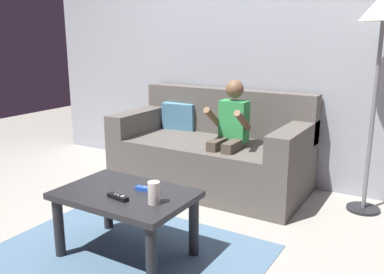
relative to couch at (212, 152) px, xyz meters
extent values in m
plane|color=#9E998E|center=(0.10, -1.20, -0.30)|extent=(8.78, 8.78, 0.00)
cube|color=#999EA8|center=(0.10, 0.39, 0.95)|extent=(4.39, 0.05, 2.50)
cube|color=#56514C|center=(0.01, -0.05, -0.09)|extent=(1.62, 0.80, 0.41)
cube|color=#56514C|center=(0.01, 0.27, 0.32)|extent=(1.62, 0.16, 0.40)
cube|color=#56514C|center=(-0.71, -0.05, 0.22)|extent=(0.18, 0.80, 0.20)
cube|color=#56514C|center=(0.73, -0.05, 0.22)|extent=(0.18, 0.80, 0.20)
cube|color=teal|center=(-0.45, 0.19, 0.24)|extent=(0.33, 0.17, 0.26)
cylinder|color=#4C4238|center=(0.18, -0.36, -0.09)|extent=(0.07, 0.07, 0.41)
cylinder|color=#4C4238|center=(0.31, -0.36, -0.09)|extent=(0.07, 0.07, 0.41)
cube|color=#4C4238|center=(0.18, -0.23, 0.15)|extent=(0.08, 0.27, 0.08)
cube|color=#4C4238|center=(0.31, -0.23, 0.15)|extent=(0.08, 0.27, 0.08)
cube|color=#33934C|center=(0.25, -0.09, 0.32)|extent=(0.22, 0.13, 0.33)
cylinder|color=brown|center=(0.12, -0.21, 0.36)|extent=(0.05, 0.24, 0.19)
cylinder|color=brown|center=(0.37, -0.21, 0.36)|extent=(0.05, 0.24, 0.19)
sphere|color=brown|center=(0.25, -0.09, 0.57)|extent=(0.14, 0.14, 0.14)
cube|color=#232326|center=(0.14, -1.31, 0.09)|extent=(0.77, 0.52, 0.04)
cylinder|color=#232326|center=(-0.20, -1.51, -0.11)|extent=(0.06, 0.06, 0.36)
cylinder|color=#232326|center=(0.47, -1.51, -0.11)|extent=(0.06, 0.06, 0.36)
cylinder|color=#232326|center=(-0.20, -1.10, -0.11)|extent=(0.06, 0.06, 0.36)
cylinder|color=#232326|center=(0.47, -1.10, -0.11)|extent=(0.06, 0.06, 0.36)
cube|color=slate|center=(0.14, -1.31, -0.29)|extent=(1.55, 1.17, 0.01)
cube|color=blue|center=(0.24, -1.23, 0.11)|extent=(0.14, 0.06, 0.02)
cylinder|color=#99999E|center=(0.28, -1.22, 0.13)|extent=(0.02, 0.02, 0.00)
cylinder|color=silver|center=(0.24, -1.23, 0.13)|extent=(0.01, 0.01, 0.00)
cylinder|color=silver|center=(0.22, -1.23, 0.13)|extent=(0.01, 0.01, 0.00)
cube|color=black|center=(0.17, -1.41, 0.11)|extent=(0.14, 0.05, 0.02)
cylinder|color=#99999E|center=(0.21, -1.41, 0.13)|extent=(0.02, 0.02, 0.00)
cylinder|color=silver|center=(0.17, -1.41, 0.13)|extent=(0.01, 0.01, 0.00)
cylinder|color=silver|center=(0.15, -1.40, 0.13)|extent=(0.01, 0.01, 0.00)
cylinder|color=silver|center=(0.38, -1.35, 0.16)|extent=(0.07, 0.07, 0.12)
cylinder|color=black|center=(1.23, 0.11, -0.29)|extent=(0.24, 0.24, 0.02)
cylinder|color=slate|center=(1.23, 0.11, 0.40)|extent=(0.03, 0.03, 1.35)
camera|label=1|loc=(1.60, -3.00, 0.97)|focal=38.32mm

